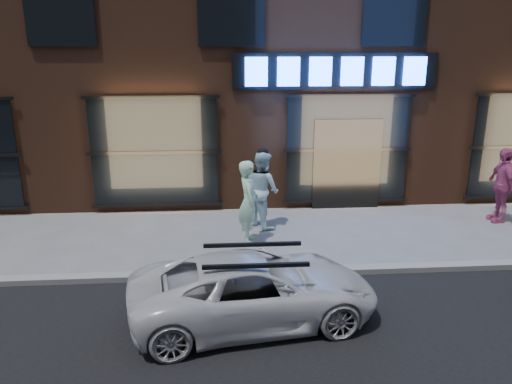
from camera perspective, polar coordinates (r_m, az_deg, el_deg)
The scene contains 7 objects.
ground at distance 10.26m, azimuth 15.34°, elevation -8.74°, with size 90.00×90.00×0.00m, color slate.
curb at distance 10.23m, azimuth 15.36°, elevation -8.44°, with size 60.00×0.25×0.12m, color gray.
storefront_building at distance 17.02m, azimuth 7.53°, elevation 19.53°, with size 30.20×8.28×10.30m.
man_bowtie at distance 10.97m, azimuth -0.85°, elevation -1.15°, with size 0.68×0.45×1.87m, color #C2FFE0.
man_cap at distance 11.93m, azimuth 0.75°, elevation 0.33°, with size 0.90×0.70×1.86m, color white.
passerby at distance 13.68m, azimuth 26.27°, elevation 0.73°, with size 1.09×0.45×1.86m, color #C25083.
white_suv at distance 8.08m, azimuth -0.21°, elevation -11.04°, with size 1.82×3.94×1.10m, color silver.
Camera 1 is at (-3.32, -8.68, 4.34)m, focal length 35.00 mm.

